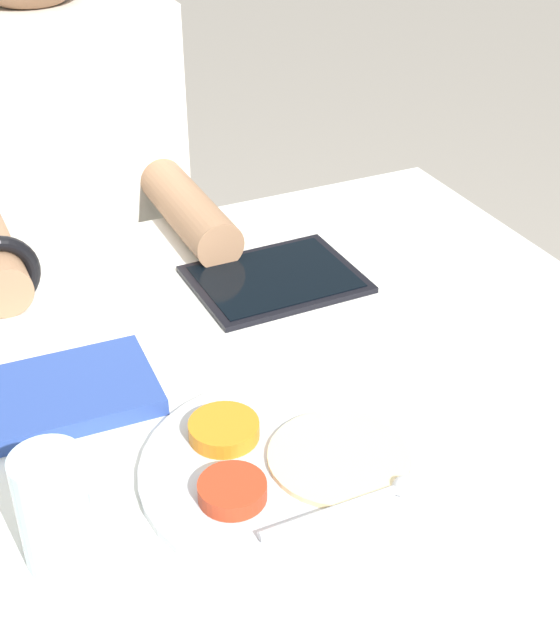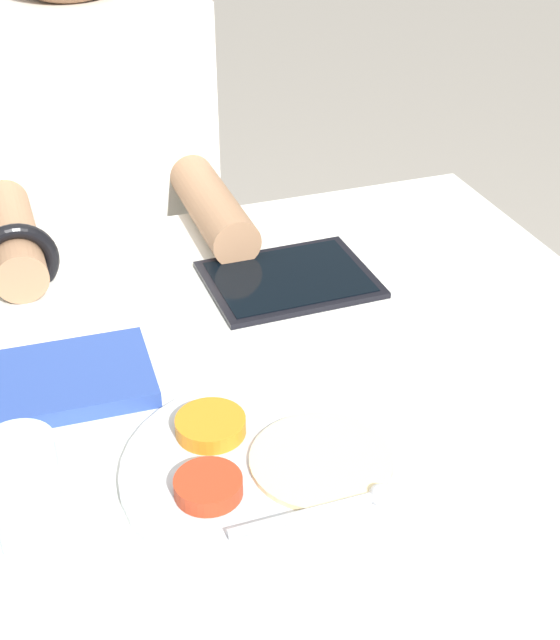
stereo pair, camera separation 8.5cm
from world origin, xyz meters
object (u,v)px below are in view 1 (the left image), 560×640
at_px(thali_tray, 285,466).
at_px(drinking_glass, 54,509).
at_px(red_notebook, 62,395).
at_px(tablet_device, 275,279).
at_px(person_diner, 72,279).

height_order(thali_tray, drinking_glass, drinking_glass).
xyz_separation_m(thali_tray, red_notebook, (-0.17, 0.21, 0.00)).
bearing_deg(red_notebook, drinking_glass, -103.40).
height_order(thali_tray, tablet_device, thali_tray).
height_order(red_notebook, person_diner, person_diner).
xyz_separation_m(red_notebook, person_diner, (0.13, 0.54, -0.17)).
distance_m(thali_tray, tablet_device, 0.38).
bearing_deg(person_diner, tablet_device, -63.97).
distance_m(thali_tray, person_diner, 0.77).
distance_m(red_notebook, person_diner, 0.58).
height_order(red_notebook, tablet_device, red_notebook).
relative_size(red_notebook, person_diner, 0.17).
bearing_deg(person_diner, thali_tray, -86.33).
relative_size(red_notebook, drinking_glass, 1.82).
height_order(person_diner, drinking_glass, person_diner).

